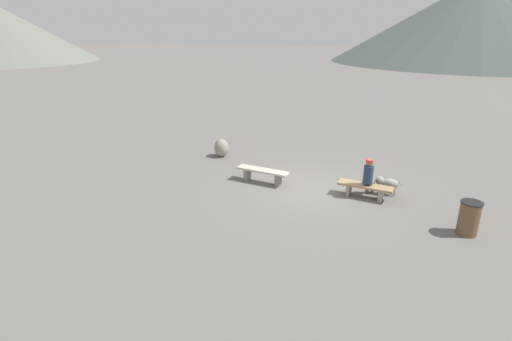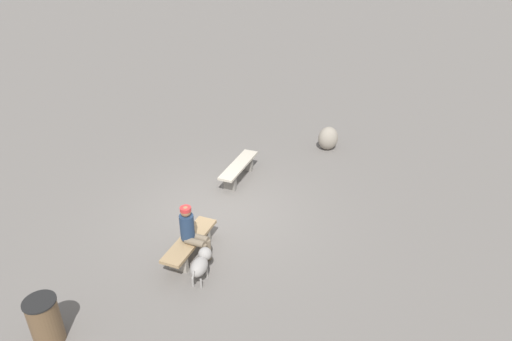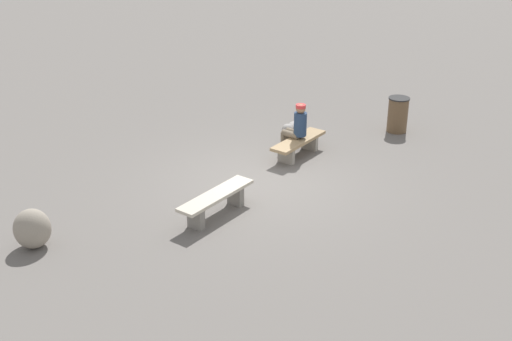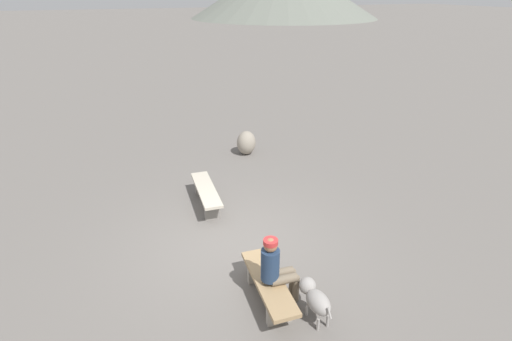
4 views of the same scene
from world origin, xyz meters
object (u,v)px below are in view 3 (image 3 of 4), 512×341
bench_left (216,200)px  dog (292,129)px  boulder (32,229)px  bench_right (298,144)px  trash_bin (398,115)px  seated_person (297,126)px

bench_left → dog: dog is taller
dog → boulder: boulder is taller
bench_right → boulder: (-6.04, 1.87, 0.06)m
dog → boulder: 6.77m
dog → trash_bin: size_ratio=0.91×
bench_right → trash_bin: bearing=-21.4°
bench_right → dog: (0.59, 0.52, 0.07)m
trash_bin → seated_person: bearing=152.7°
dog → trash_bin: trash_bin is taller
trash_bin → boulder: 9.36m
boulder → bench_right: bearing=-17.2°
trash_bin → boulder: trash_bin is taller
bench_left → bench_right: bearing=6.0°
seated_person → boulder: bearing=169.4°
bench_left → dog: 4.03m
bench_left → trash_bin: size_ratio=2.06×
trash_bin → boulder: (-8.81, 3.17, -0.08)m
bench_right → seated_person: bearing=60.3°
boulder → dog: bearing=-11.5°
dog → bench_left: bearing=6.7°
bench_right → bench_left: bearing=-174.0°
bench_left → boulder: 3.33m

